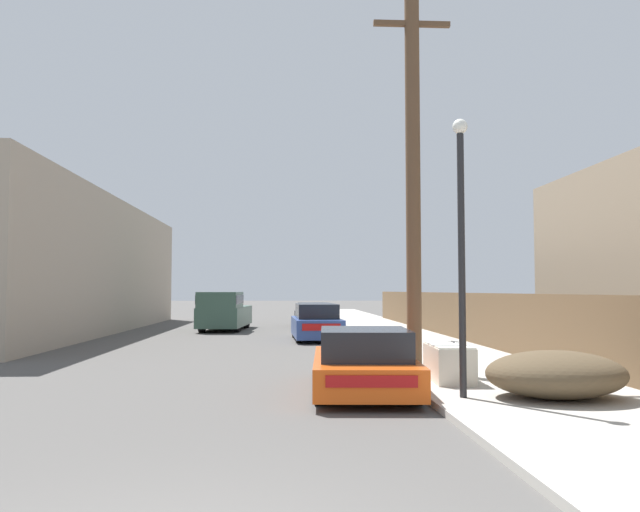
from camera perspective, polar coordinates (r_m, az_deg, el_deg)
The scene contains 11 objects.
sidewalk_curb at distance 28.21m, azimuth 6.03°, elevation -6.92°, with size 4.20×63.00×0.12m, color #ADA89E.
discarded_fridge at distance 12.91m, azimuth 11.69°, elevation -9.52°, with size 0.80×1.65×0.75m.
parked_sports_car_red at distance 11.89m, azimuth 4.01°, elevation -9.76°, with size 2.11×4.29×1.22m.
car_parked_mid at distance 24.27m, azimuth -0.35°, elevation -6.15°, with size 1.91×4.35×1.40m.
car_parked_far at distance 33.28m, azimuth -0.51°, elevation -5.43°, with size 2.08×4.75×1.26m.
pickup_truck at distance 30.24m, azimuth -8.78°, elevation -5.02°, with size 2.30×5.46×1.84m.
utility_pole at distance 14.64m, azimuth 8.50°, elevation 7.66°, with size 1.80×0.34×8.91m.
street_lamp at distance 10.94m, azimuth 12.80°, elevation 1.93°, with size 0.26×0.26×4.77m.
brush_pile at distance 11.37m, azimuth 20.74°, elevation -10.08°, with size 2.35×1.90×0.79m.
wooden_fence at distance 23.55m, azimuth 12.77°, elevation -5.38°, with size 0.08×36.28×1.71m, color brown.
building_left_block at distance 31.35m, azimuth -23.70°, elevation -0.86°, with size 7.00×24.38×6.06m, color tan.
Camera 1 is at (0.77, -4.28, 1.93)m, focal length 35.00 mm.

